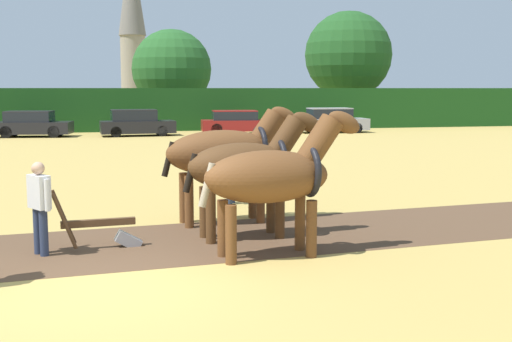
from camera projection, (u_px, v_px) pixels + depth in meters
ground_plane at (103, 287)px, 8.88m from camera, size 240.00×240.00×0.00m
hedgerow at (103, 110)px, 40.86m from camera, size 68.05×1.60×2.75m
tree_center_left at (172, 69)px, 46.83m from camera, size 5.80×5.80×7.02m
tree_center at (348, 55)px, 49.76m from camera, size 6.74×6.74×8.68m
church_spire at (132, 22)px, 64.79m from camera, size 2.76×2.76×17.89m
draft_horse_lead_left at (274, 176)px, 10.34m from camera, size 2.83×1.07×2.44m
draft_horse_lead_right at (248, 166)px, 11.67m from camera, size 2.71×1.06×2.38m
draft_horse_trail_left at (227, 153)px, 12.99m from camera, size 2.92×1.15×2.44m
plow at (106, 230)px, 11.01m from camera, size 1.52×0.49×1.13m
farmer_at_plow at (39, 202)px, 10.48m from camera, size 0.41×0.55×1.55m
farmer_beside_team at (231, 162)px, 15.18m from camera, size 0.43×0.59×1.71m
parked_car_left at (32, 124)px, 36.29m from camera, size 4.38×2.39×1.47m
parked_car_center_left at (136, 123)px, 37.04m from camera, size 4.33×2.00×1.52m
parked_car_center at (237, 122)px, 38.86m from camera, size 4.58×2.24×1.41m
parked_car_center_right at (332, 121)px, 39.81m from camera, size 4.32×1.88×1.53m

